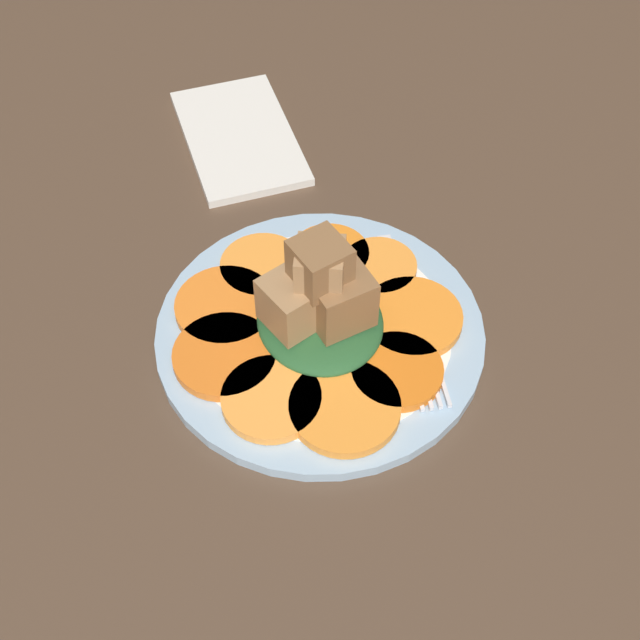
{
  "coord_description": "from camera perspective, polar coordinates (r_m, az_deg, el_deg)",
  "views": [
    {
      "loc": [
        -40.19,
        13.01,
        56.5
      ],
      "look_at": [
        0.0,
        0.0,
        4.1
      ],
      "focal_mm": 50.0,
      "sensor_mm": 36.0,
      "label": 1
    }
  ],
  "objects": [
    {
      "name": "carrot_slice_8",
      "position": [
        0.72,
        3.8,
        3.38
      ],
      "size": [
        6.08,
        6.08,
        0.81
      ],
      "primitive_type": "cylinder",
      "color": "orange",
      "rests_on": "plate"
    },
    {
      "name": "carrot_slice_2",
      "position": [
        0.69,
        -6.08,
        0.88
      ],
      "size": [
        7.84,
        7.84,
        0.81
      ],
      "primitive_type": "cylinder",
      "color": "orange",
      "rests_on": "plate"
    },
    {
      "name": "carrot_slice_4",
      "position": [
        0.64,
        -3.14,
        -5.05
      ],
      "size": [
        7.24,
        7.24,
        0.81
      ],
      "primitive_type": "cylinder",
      "color": "#F99539",
      "rests_on": "plate"
    },
    {
      "name": "carrot_slice_6",
      "position": [
        0.65,
        4.95,
        -3.28
      ],
      "size": [
        6.81,
        6.81,
        0.81
      ],
      "primitive_type": "cylinder",
      "color": "orange",
      "rests_on": "plate"
    },
    {
      "name": "carrot_slice_3",
      "position": [
        0.66,
        -6.13,
        -2.29
      ],
      "size": [
        7.75,
        7.75,
        0.81
      ],
      "primitive_type": "cylinder",
      "color": "orange",
      "rests_on": "plate"
    },
    {
      "name": "carrot_slice_1",
      "position": [
        0.72,
        -3.72,
        3.44
      ],
      "size": [
        6.78,
        6.78,
        0.81
      ],
      "primitive_type": "cylinder",
      "color": "orange",
      "rests_on": "plate"
    },
    {
      "name": "carrot_slice_7",
      "position": [
        0.69,
        5.91,
        0.15
      ],
      "size": [
        7.78,
        7.78,
        0.81
      ],
      "primitive_type": "cylinder",
      "color": "orange",
      "rests_on": "plate"
    },
    {
      "name": "plate",
      "position": [
        0.69,
        0.0,
        -0.83
      ],
      "size": [
        25.27,
        25.27,
        1.05
      ],
      "color": "#99B7D1",
      "rests_on": "table_slab"
    },
    {
      "name": "center_pile",
      "position": [
        0.66,
        0.02,
        1.27
      ],
      "size": [
        10.58,
        9.52,
        9.1
      ],
      "color": "#235128",
      "rests_on": "plate"
    },
    {
      "name": "carrot_slice_5",
      "position": [
        0.63,
        1.59,
        -5.61
      ],
      "size": [
        8.02,
        8.02,
        0.81
      ],
      "primitive_type": "cylinder",
      "color": "orange",
      "rests_on": "plate"
    },
    {
      "name": "fork",
      "position": [
        0.69,
        5.74,
        -0.03
      ],
      "size": [
        17.31,
        4.07,
        0.4
      ],
      "rotation": [
        0.0,
        0.0,
        -0.14
      ],
      "color": "silver",
      "rests_on": "plate"
    },
    {
      "name": "table_slab",
      "position": [
        0.7,
        0.0,
        -1.6
      ],
      "size": [
        120.0,
        120.0,
        2.0
      ],
      "primitive_type": "cube",
      "color": "#4C3828",
      "rests_on": "ground"
    },
    {
      "name": "napkin",
      "position": [
        0.85,
        -5.37,
        11.53
      ],
      "size": [
        16.18,
        9.71,
        0.8
      ],
      "color": "silver",
      "rests_on": "table_slab"
    },
    {
      "name": "carrot_slice_0",
      "position": [
        0.73,
        0.63,
        4.19
      ],
      "size": [
        6.41,
        6.41,
        0.81
      ],
      "primitive_type": "cylinder",
      "color": "orange",
      "rests_on": "plate"
    }
  ]
}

